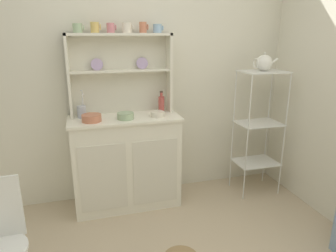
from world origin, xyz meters
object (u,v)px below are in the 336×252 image
at_px(bakers_rack, 259,120).
at_px(hutch_shelf_unit, 120,68).
at_px(bowl_mixing_large, 92,118).
at_px(jam_bottle, 161,104).
at_px(utensil_jar, 82,112).
at_px(cup_sage_0, 78,28).
at_px(porcelain_teapot, 264,63).
at_px(hutch_cabinet, 126,161).

bearing_deg(bakers_rack, hutch_shelf_unit, 169.13).
bearing_deg(bowl_mixing_large, jam_bottle, 13.27).
bearing_deg(utensil_jar, bakers_rack, -5.77).
height_order(bowl_mixing_large, utensil_jar, utensil_jar).
xyz_separation_m(bakers_rack, jam_bottle, (-0.99, 0.18, 0.19)).
bearing_deg(cup_sage_0, porcelain_teapot, -7.31).
bearing_deg(bakers_rack, jam_bottle, 169.43).
xyz_separation_m(hutch_cabinet, porcelain_teapot, (1.36, -0.10, 0.91)).
bearing_deg(hutch_cabinet, bakers_rack, -4.11).
relative_size(bakers_rack, cup_sage_0, 13.67).
height_order(hutch_cabinet, porcelain_teapot, porcelain_teapot).
bearing_deg(utensil_jar, jam_bottle, 0.62).
xyz_separation_m(cup_sage_0, jam_bottle, (0.73, -0.04, -0.70)).
relative_size(bakers_rack, bowl_mixing_large, 7.58).
bearing_deg(porcelain_teapot, utensil_jar, 174.22).
distance_m(bakers_rack, bowl_mixing_large, 1.67).
bearing_deg(cup_sage_0, hutch_cabinet, -19.06).
bearing_deg(jam_bottle, hutch_shelf_unit, 168.35).
relative_size(hutch_shelf_unit, utensil_jar, 3.77).
bearing_deg(bakers_rack, bowl_mixing_large, 179.15).
bearing_deg(hutch_shelf_unit, jam_bottle, -11.65).
bearing_deg(utensil_jar, bowl_mixing_large, -62.42).
bearing_deg(hutch_shelf_unit, utensil_jar, -167.15).
relative_size(jam_bottle, porcelain_teapot, 0.84).
height_order(cup_sage_0, utensil_jar, cup_sage_0).
bearing_deg(hutch_shelf_unit, hutch_cabinet, -90.00).
height_order(bowl_mixing_large, porcelain_teapot, porcelain_teapot).
xyz_separation_m(hutch_shelf_unit, jam_bottle, (0.38, -0.08, -0.35)).
bearing_deg(cup_sage_0, jam_bottle, -2.82).
relative_size(hutch_cabinet, bowl_mixing_large, 6.02).
height_order(bakers_rack, utensil_jar, bakers_rack).
distance_m(hutch_cabinet, cup_sage_0, 1.28).
height_order(hutch_cabinet, bowl_mixing_large, bowl_mixing_large).
distance_m(hutch_cabinet, utensil_jar, 0.63).
height_order(hutch_shelf_unit, porcelain_teapot, hutch_shelf_unit).
distance_m(cup_sage_0, porcelain_teapot, 1.76).
bearing_deg(hutch_cabinet, bowl_mixing_large, -166.21).
distance_m(hutch_shelf_unit, bakers_rack, 1.49).
bearing_deg(porcelain_teapot, cup_sage_0, 172.69).
xyz_separation_m(hutch_cabinet, cup_sage_0, (-0.35, 0.12, 1.23)).
bearing_deg(bowl_mixing_large, utensil_jar, 117.58).
relative_size(jam_bottle, utensil_jar, 0.82).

